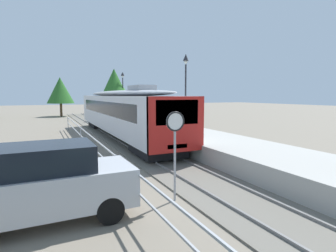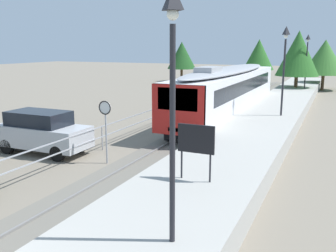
% 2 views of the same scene
% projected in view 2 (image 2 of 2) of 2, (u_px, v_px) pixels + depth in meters
% --- Properties ---
extents(ground_plane, '(160.00, 160.00, 0.00)m').
position_uv_depth(ground_plane, '(183.00, 117.00, 27.43)').
color(ground_plane, slate).
extents(track_rails, '(3.20, 60.00, 0.14)m').
position_uv_depth(track_rails, '(223.00, 120.00, 26.22)').
color(track_rails, '#6B665B').
rests_on(track_rails, ground).
extents(commuter_train, '(2.82, 19.05, 3.74)m').
position_uv_depth(commuter_train, '(228.00, 88.00, 26.83)').
color(commuter_train, silver).
rests_on(commuter_train, track_rails).
extents(station_platform, '(3.90, 60.00, 0.90)m').
position_uv_depth(station_platform, '(270.00, 117.00, 24.82)').
color(station_platform, '#A8A59E').
rests_on(station_platform, ground).
extents(platform_lamp_near_end, '(0.34, 0.34, 5.35)m').
position_uv_depth(platform_lamp_near_end, '(173.00, 70.00, 7.39)').
color(platform_lamp_near_end, '#232328').
rests_on(platform_lamp_near_end, station_platform).
extents(platform_lamp_mid_platform, '(0.34, 0.34, 5.35)m').
position_uv_depth(platform_lamp_mid_platform, '(285.00, 54.00, 22.26)').
color(platform_lamp_mid_platform, '#232328').
rests_on(platform_lamp_mid_platform, station_platform).
extents(platform_lamp_far_end, '(0.34, 0.34, 5.35)m').
position_uv_depth(platform_lamp_far_end, '(307.00, 51.00, 37.12)').
color(platform_lamp_far_end, '#232328').
rests_on(platform_lamp_far_end, station_platform).
extents(platform_notice_board, '(1.20, 0.08, 1.80)m').
position_uv_depth(platform_notice_board, '(196.00, 141.00, 11.64)').
color(platform_notice_board, '#232328').
rests_on(platform_notice_board, station_platform).
extents(speed_limit_sign, '(0.61, 0.10, 2.81)m').
position_uv_depth(speed_limit_sign, '(105.00, 116.00, 16.07)').
color(speed_limit_sign, '#9EA0A5').
rests_on(speed_limit_sign, ground).
extents(carpark_fence, '(0.06, 36.06, 1.25)m').
position_uv_depth(carpark_fence, '(102.00, 132.00, 18.46)').
color(carpark_fence, '#9EA0A5').
rests_on(carpark_fence, ground).
extents(parked_suv_silver, '(4.62, 1.95, 2.04)m').
position_uv_depth(parked_suv_silver, '(42.00, 131.00, 17.96)').
color(parked_suv_silver, '#B7BABF').
rests_on(parked_suv_silver, ground).
extents(tree_behind_carpark, '(4.38, 4.38, 6.68)m').
position_uv_depth(tree_behind_carpark, '(298.00, 53.00, 38.21)').
color(tree_behind_carpark, brown).
rests_on(tree_behind_carpark, ground).
extents(tree_behind_station_far, '(4.92, 4.92, 5.88)m').
position_uv_depth(tree_behind_station_far, '(325.00, 57.00, 43.52)').
color(tree_behind_station_far, brown).
rests_on(tree_behind_station_far, ground).
extents(tree_distant_left, '(4.03, 4.03, 6.02)m').
position_uv_depth(tree_distant_left, '(259.00, 55.00, 49.59)').
color(tree_distant_left, brown).
rests_on(tree_distant_left, ground).
extents(tree_distant_centre, '(4.19, 4.19, 5.75)m').
position_uv_depth(tree_distant_centre, '(182.00, 55.00, 54.55)').
color(tree_distant_centre, brown).
rests_on(tree_distant_centre, ground).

